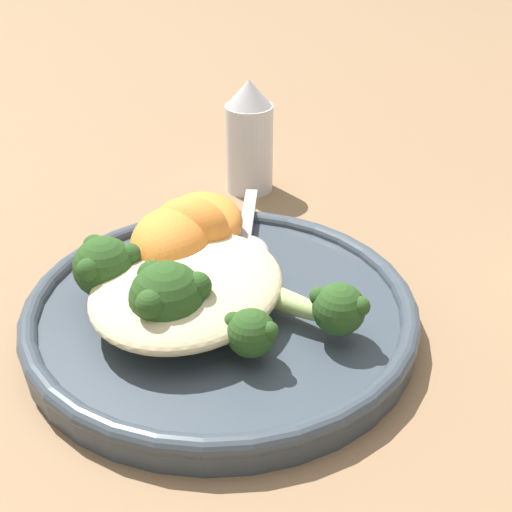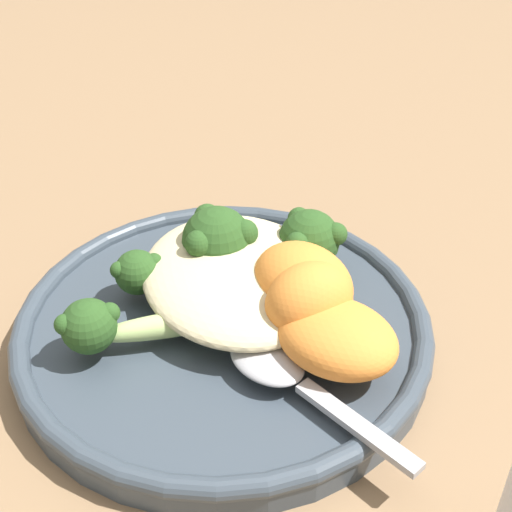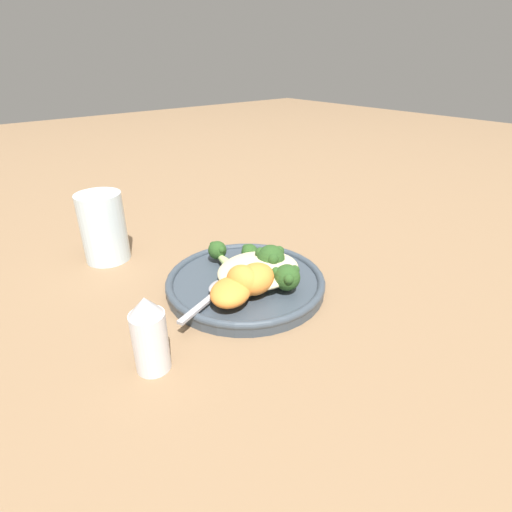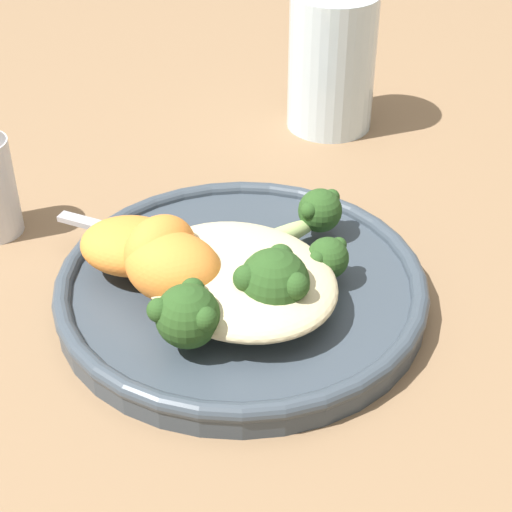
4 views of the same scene
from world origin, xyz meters
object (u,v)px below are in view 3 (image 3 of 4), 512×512
object	(u,v)px
broccoli_stalk_0	(280,278)
sweet_potato_chunk_0	(255,279)
sweet_potato_chunk_2	(243,281)
salt_shaker	(149,335)
broccoli_stalk_1	(267,261)
water_glass	(103,227)
broccoli_stalk_2	(248,259)
broccoli_stalk_3	(222,256)
plate	(246,282)
spoon	(219,290)
quinoa_mound	(260,269)
sweet_potato_chunk_1	(231,292)

from	to	relation	value
broccoli_stalk_0	sweet_potato_chunk_0	world-z (taller)	sweet_potato_chunk_0
sweet_potato_chunk_2	salt_shaker	bearing A→B (deg)	10.44
broccoli_stalk_1	water_glass	bearing A→B (deg)	125.50
water_glass	salt_shaker	distance (m)	0.31
sweet_potato_chunk_2	broccoli_stalk_2	bearing A→B (deg)	-133.08
broccoli_stalk_3	sweet_potato_chunk_2	distance (m)	0.10
plate	spoon	size ratio (longest dim) A/B	2.04
water_glass	broccoli_stalk_0	bearing A→B (deg)	115.60
broccoli_stalk_2	spoon	xyz separation A→B (m)	(0.08, 0.04, -0.01)
quinoa_mound	broccoli_stalk_0	distance (m)	0.04
sweet_potato_chunk_0	spoon	size ratio (longest dim) A/B	0.53
water_glass	broccoli_stalk_1	bearing A→B (deg)	122.29
sweet_potato_chunk_0	plate	bearing A→B (deg)	-110.69
broccoli_stalk_0	water_glass	bearing A→B (deg)	173.57
broccoli_stalk_3	sweet_potato_chunk_0	xyz separation A→B (m)	(0.01, 0.10, 0.01)
broccoli_stalk_1	water_glass	xyz separation A→B (m)	(0.15, -0.24, 0.02)
quinoa_mound	broccoli_stalk_1	bearing A→B (deg)	-171.35
broccoli_stalk_0	salt_shaker	xyz separation A→B (m)	(0.20, 0.01, 0.01)
plate	sweet_potato_chunk_0	size ratio (longest dim) A/B	3.86
broccoli_stalk_3	broccoli_stalk_2	bearing A→B (deg)	-131.11
water_glass	broccoli_stalk_2	bearing A→B (deg)	125.29
sweet_potato_chunk_1	salt_shaker	bearing A→B (deg)	10.77
plate	sweet_potato_chunk_1	world-z (taller)	sweet_potato_chunk_1
plate	quinoa_mound	xyz separation A→B (m)	(-0.02, 0.01, 0.02)
spoon	quinoa_mound	bearing A→B (deg)	157.46
broccoli_stalk_0	sweet_potato_chunk_1	bearing A→B (deg)	-134.18
sweet_potato_chunk_0	water_glass	size ratio (longest dim) A/B	0.53
quinoa_mound	broccoli_stalk_0	size ratio (longest dim) A/B	1.34
broccoli_stalk_0	broccoli_stalk_2	xyz separation A→B (m)	(-0.01, -0.08, -0.01)
sweet_potato_chunk_2	quinoa_mound	bearing A→B (deg)	-155.02
sweet_potato_chunk_2	plate	bearing A→B (deg)	-131.79
broccoli_stalk_2	spoon	distance (m)	0.09
broccoli_stalk_0	broccoli_stalk_2	world-z (taller)	broccoli_stalk_0
broccoli_stalk_2	salt_shaker	size ratio (longest dim) A/B	0.91
broccoli_stalk_3	water_glass	xyz separation A→B (m)	(0.12, -0.17, 0.02)
quinoa_mound	broccoli_stalk_0	bearing A→B (deg)	92.55
broccoli_stalk_0	sweet_potato_chunk_1	size ratio (longest dim) A/B	1.44
sweet_potato_chunk_2	water_glass	distance (m)	0.28
broccoli_stalk_1	broccoli_stalk_2	xyz separation A→B (m)	(0.01, -0.04, -0.01)
broccoli_stalk_2	sweet_potato_chunk_0	size ratio (longest dim) A/B	1.40
quinoa_mound	broccoli_stalk_1	size ratio (longest dim) A/B	1.26
broccoli_stalk_3	water_glass	world-z (taller)	water_glass
plate	spoon	world-z (taller)	spoon
broccoli_stalk_2	salt_shaker	distance (m)	0.23
broccoli_stalk_0	spoon	size ratio (longest dim) A/B	0.81
quinoa_mound	water_glass	world-z (taller)	water_glass
broccoli_stalk_0	salt_shaker	distance (m)	0.20
broccoli_stalk_0	water_glass	size ratio (longest dim) A/B	0.81
broccoli_stalk_0	spoon	distance (m)	0.09
quinoa_mound	broccoli_stalk_2	xyz separation A→B (m)	(-0.01, -0.04, -0.00)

